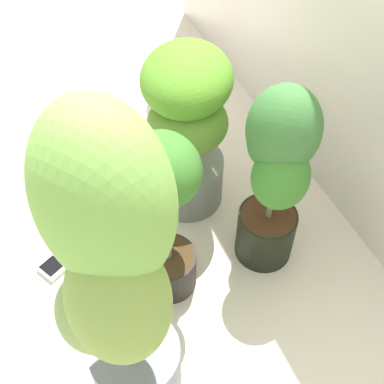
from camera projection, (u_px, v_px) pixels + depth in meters
The scene contains 7 objects.
ground_plane at pixel (135, 293), 1.79m from camera, with size 8.00×8.00×0.00m, color silver.
potted_plant_back_center at pixel (276, 172), 1.59m from camera, with size 0.31×0.30×0.73m.
potted_plant_center at pixel (164, 202), 1.54m from camera, with size 0.32×0.26×0.67m.
potted_plant_front_right at pixel (116, 272), 1.12m from camera, with size 0.45×0.37×1.08m.
potted_plant_back_left at pixel (185, 120), 1.77m from camera, with size 0.48×0.43×0.68m.
hygrometer_box at pixel (52, 268), 1.85m from camera, with size 0.11×0.11×0.03m.
nutrient_bottle at pixel (105, 201), 1.90m from camera, with size 0.08×0.08×0.26m.
Camera 1 is at (0.91, -0.18, 1.59)m, focal length 48.95 mm.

